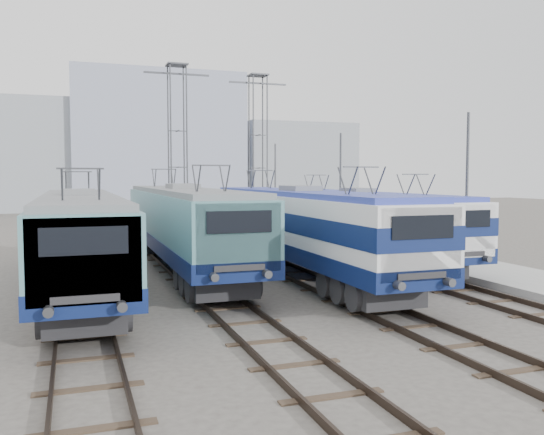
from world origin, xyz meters
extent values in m
plane|color=#514C47|center=(0.00, 0.00, 0.00)|extent=(160.00, 160.00, 0.00)
cube|color=#9E9E99|center=(10.20, 8.00, 0.15)|extent=(4.00, 70.00, 0.30)
cube|color=#0E1C4E|center=(-6.75, 4.68, 1.38)|extent=(2.84, 17.94, 0.60)
cube|color=teal|center=(-6.75, 4.68, 2.57)|extent=(2.79, 17.94, 1.79)
cube|color=teal|center=(-6.75, -3.94, 2.39)|extent=(2.57, 0.70, 2.03)
cube|color=slate|center=(-6.75, 4.68, 3.57)|extent=(2.57, 17.22, 0.20)
cube|color=#262628|center=(-6.75, -1.30, 0.63)|extent=(2.09, 3.59, 0.67)
cube|color=#262628|center=(-6.75, 10.66, 0.63)|extent=(2.09, 3.59, 0.67)
cube|color=#0E1C4E|center=(-2.25, 7.91, 1.42)|extent=(2.95, 18.66, 0.62)
cube|color=teal|center=(-2.25, 7.91, 2.67)|extent=(2.90, 18.66, 1.87)
cube|color=teal|center=(-2.25, -1.05, 2.48)|extent=(2.67, 0.73, 2.11)
cube|color=slate|center=(-2.25, 7.91, 3.70)|extent=(2.67, 17.91, 0.21)
cube|color=#262628|center=(-2.25, 1.69, 0.65)|extent=(2.18, 3.73, 0.70)
cube|color=#262628|center=(-2.25, 14.13, 0.65)|extent=(2.18, 3.73, 0.70)
cube|color=#0E1C4E|center=(2.25, 4.87, 1.40)|extent=(2.90, 18.32, 0.61)
cube|color=white|center=(2.25, 4.87, 2.62)|extent=(2.85, 18.32, 1.83)
cube|color=#0E1C4E|center=(2.25, 4.87, 2.57)|extent=(2.89, 18.34, 0.71)
cube|color=white|center=(2.25, -3.94, 2.44)|extent=(2.62, 0.71, 2.08)
cube|color=#29379C|center=(2.25, 4.87, 3.64)|extent=(2.62, 17.59, 0.20)
cube|color=#262628|center=(2.25, -1.24, 0.64)|extent=(2.14, 3.66, 0.69)
cube|color=#262628|center=(2.25, 10.98, 0.64)|extent=(2.14, 3.66, 0.69)
cube|color=#0E1C4E|center=(6.75, 8.20, 1.34)|extent=(2.76, 17.41, 0.58)
cube|color=white|center=(6.75, 8.20, 2.50)|extent=(2.71, 17.41, 1.74)
cube|color=#0E1C4E|center=(6.75, 8.20, 2.45)|extent=(2.75, 17.43, 0.68)
cube|color=white|center=(6.75, -0.16, 2.33)|extent=(2.49, 0.68, 1.97)
cube|color=#29379C|center=(6.75, 8.20, 3.47)|extent=(2.49, 16.71, 0.19)
cube|color=#262628|center=(6.75, 2.40, 0.62)|extent=(2.03, 3.48, 0.65)
cube|color=#262628|center=(6.75, 14.01, 0.62)|extent=(2.03, 3.48, 0.65)
cylinder|color=#3F4247|center=(-0.55, 21.45, 6.00)|extent=(0.10, 0.10, 12.00)
cylinder|color=#3F4247|center=(0.55, 21.45, 6.00)|extent=(0.10, 0.10, 12.00)
cylinder|color=#3F4247|center=(-0.55, 22.55, 6.00)|extent=(0.10, 0.10, 12.00)
cylinder|color=#3F4247|center=(0.55, 22.55, 6.00)|extent=(0.10, 0.10, 12.00)
cube|color=#3F4247|center=(0.00, 22.00, 11.40)|extent=(4.50, 0.12, 0.12)
cylinder|color=#3F4247|center=(5.95, 23.45, 6.00)|extent=(0.10, 0.10, 12.00)
cylinder|color=#3F4247|center=(7.05, 23.45, 6.00)|extent=(0.10, 0.10, 12.00)
cylinder|color=#3F4247|center=(5.95, 24.55, 6.00)|extent=(0.10, 0.10, 12.00)
cylinder|color=#3F4247|center=(7.05, 24.55, 6.00)|extent=(0.10, 0.10, 12.00)
cube|color=#3F4247|center=(6.50, 24.00, 11.40)|extent=(4.50, 0.12, 0.12)
cylinder|color=#3F4247|center=(8.60, 2.00, 3.50)|extent=(0.12, 0.12, 7.00)
cylinder|color=#3F4247|center=(8.60, 14.00, 3.50)|extent=(0.12, 0.12, 7.00)
cylinder|color=#3F4247|center=(8.60, 26.00, 3.50)|extent=(0.12, 0.12, 7.00)
cube|color=#8E959E|center=(-14.00, 62.00, 7.00)|extent=(18.00, 12.00, 14.00)
cube|color=#929AB4|center=(4.00, 62.00, 9.00)|extent=(22.00, 14.00, 18.00)
cube|color=#8E959E|center=(24.00, 62.00, 6.00)|extent=(16.00, 12.00, 12.00)
camera|label=1|loc=(-6.98, -18.02, 4.33)|focal=38.00mm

